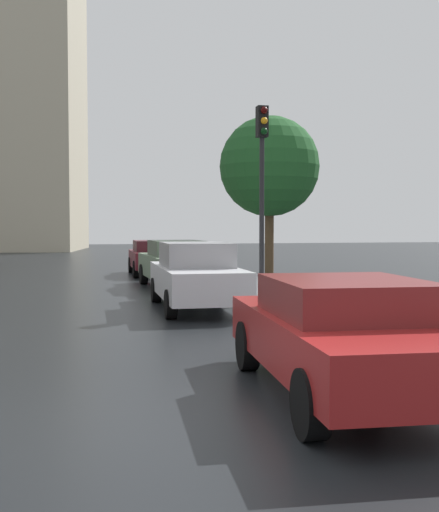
# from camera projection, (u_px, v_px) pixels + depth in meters

# --- Properties ---
(ground) EXTENTS (120.00, 120.00, 0.00)m
(ground) POSITION_uv_depth(u_px,v_px,m) (110.00, 437.00, 5.86)
(ground) COLOR black
(car_red_mid_road) EXTENTS (2.15, 4.42, 1.33)m
(car_red_mid_road) POSITION_uv_depth(u_px,v_px,m) (346.00, 333.00, 7.29)
(car_red_mid_road) COLOR maroon
(car_red_mid_road) RESTS_ON ground
(car_white_far_ahead) EXTENTS (1.86, 4.52, 1.53)m
(car_white_far_ahead) POSITION_uv_depth(u_px,v_px,m) (196.00, 276.00, 14.81)
(car_white_far_ahead) COLOR silver
(car_white_far_ahead) RESTS_ON ground
(car_maroon_behind_camera) EXTENTS (1.85, 4.04, 1.34)m
(car_maroon_behind_camera) POSITION_uv_depth(u_px,v_px,m) (154.00, 257.00, 24.87)
(car_maroon_behind_camera) COLOR maroon
(car_maroon_behind_camera) RESTS_ON ground
(car_green_far_lane) EXTENTS (1.88, 4.60, 1.47)m
(car_green_far_lane) POSITION_uv_depth(u_px,v_px,m) (175.00, 263.00, 19.73)
(car_green_far_lane) COLOR slate
(car_green_far_lane) RESTS_ON ground
(traffic_light) EXTENTS (0.26, 0.39, 4.68)m
(traffic_light) POSITION_uv_depth(u_px,v_px,m) (262.00, 167.00, 15.65)
(traffic_light) COLOR black
(traffic_light) RESTS_ON sidewalk_strip
(street_tree_near) EXTENTS (3.60, 3.60, 5.85)m
(street_tree_near) POSITION_uv_depth(u_px,v_px,m) (270.00, 167.00, 23.07)
(street_tree_near) COLOR #4C3823
(street_tree_near) RESTS_ON ground
(distant_tower) EXTENTS (11.93, 11.67, 36.73)m
(distant_tower) POSITION_uv_depth(u_px,v_px,m) (9.00, 53.00, 49.48)
(distant_tower) COLOR #B2A88E
(distant_tower) RESTS_ON ground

